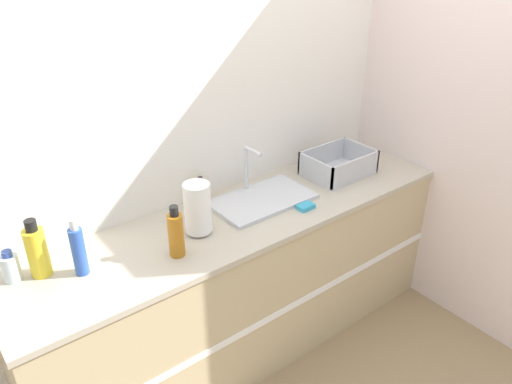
# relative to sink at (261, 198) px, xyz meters

# --- Properties ---
(ground_plane) EXTENTS (12.00, 12.00, 0.00)m
(ground_plane) POSITION_rel_sink_xyz_m (-0.17, -0.35, -0.91)
(ground_plane) COLOR #937A56
(wall_back) EXTENTS (4.83, 0.06, 2.60)m
(wall_back) POSITION_rel_sink_xyz_m (-0.17, 0.28, 0.39)
(wall_back) COLOR silver
(wall_back) RESTS_ON ground_plane
(wall_right) EXTENTS (0.06, 2.59, 2.60)m
(wall_right) POSITION_rel_sink_xyz_m (1.08, -0.05, 0.39)
(wall_right) COLOR silver
(wall_right) RESTS_ON ground_plane
(counter_cabinet) EXTENTS (2.45, 0.62, 0.90)m
(counter_cabinet) POSITION_rel_sink_xyz_m (-0.17, -0.05, -0.47)
(counter_cabinet) COLOR tan
(counter_cabinet) RESTS_ON ground_plane
(sink) EXTENTS (0.54, 0.32, 0.28)m
(sink) POSITION_rel_sink_xyz_m (0.00, 0.00, 0.00)
(sink) COLOR silver
(sink) RESTS_ON counter_cabinet
(paper_towel_roll) EXTENTS (0.13, 0.13, 0.26)m
(paper_towel_roll) POSITION_rel_sink_xyz_m (-0.43, -0.06, 0.11)
(paper_towel_roll) COLOR #4C4C51
(paper_towel_roll) RESTS_ON counter_cabinet
(dish_rack) EXTENTS (0.39, 0.28, 0.15)m
(dish_rack) POSITION_rel_sink_xyz_m (0.56, -0.02, 0.03)
(dish_rack) COLOR #B7BABF
(dish_rack) RESTS_ON counter_cabinet
(bottle_clear) EXTENTS (0.07, 0.07, 0.14)m
(bottle_clear) POSITION_rel_sink_xyz_m (-1.25, 0.11, 0.04)
(bottle_clear) COLOR silver
(bottle_clear) RESTS_ON counter_cabinet
(bottle_amber) EXTENTS (0.07, 0.07, 0.25)m
(bottle_amber) POSITION_rel_sink_xyz_m (-0.61, -0.16, 0.09)
(bottle_amber) COLOR #B26B19
(bottle_amber) RESTS_ON counter_cabinet
(bottle_blue) EXTENTS (0.06, 0.06, 0.27)m
(bottle_blue) POSITION_rel_sink_xyz_m (-1.00, -0.03, 0.10)
(bottle_blue) COLOR #2D56B7
(bottle_blue) RESTS_ON counter_cabinet
(bottle_yellow) EXTENTS (0.09, 0.09, 0.27)m
(bottle_yellow) POSITION_rel_sink_xyz_m (-1.14, 0.07, 0.10)
(bottle_yellow) COLOR yellow
(bottle_yellow) RESTS_ON counter_cabinet
(soap_dispenser) EXTENTS (0.06, 0.06, 0.15)m
(soap_dispenser) POSITION_rel_sink_xyz_m (-0.26, 0.19, 0.05)
(soap_dispenser) COLOR gold
(soap_dispenser) RESTS_ON counter_cabinet
(sponge) EXTENTS (0.09, 0.06, 0.02)m
(sponge) POSITION_rel_sink_xyz_m (0.13, -0.21, -0.01)
(sponge) COLOR #3399BF
(sponge) RESTS_ON counter_cabinet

